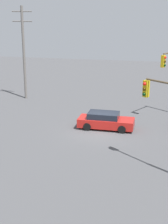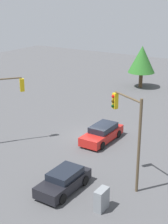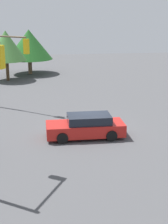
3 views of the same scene
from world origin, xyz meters
name	(u,v)px [view 1 (image 1 of 3)]	position (x,y,z in m)	size (l,w,h in m)	color
ground_plane	(100,132)	(0.00, 0.00, 0.00)	(80.00, 80.00, 0.00)	#4C4C4F
sedan_red	(105,121)	(0.30, 0.98, 0.68)	(4.63, 1.92, 1.40)	red
utility_pole_tall	(24,51)	(-10.09, 8.92, 5.28)	(2.20, 0.28, 9.97)	slate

